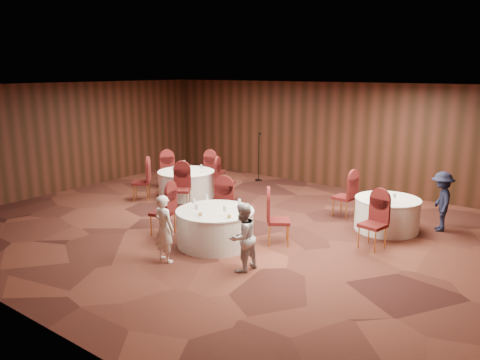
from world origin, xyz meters
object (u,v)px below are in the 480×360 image
Objects in this scene: woman_a at (164,229)px; man_c at (441,201)px; table_main at (215,227)px; table_right at (387,214)px; mic_stand at (259,167)px; table_left at (186,184)px; woman_b at (242,237)px.

woman_a is 6.20m from man_c.
table_right is (2.55, 3.01, 0.00)m from table_main.
table_left is at bearing -100.49° from mic_stand.
woman_a is 0.96× the size of man_c.
table_left is 1.02× the size of mic_stand.
man_c is (3.73, 4.95, 0.03)m from woman_a.
woman_a is 1.53m from woman_b.
man_c is (0.97, 0.69, 0.30)m from table_right.
man_c is (3.53, 3.69, 0.30)m from table_main.
table_main and table_left have the same top height.
woman_b reaches higher than table_main.
woman_a is at bearing -52.18° from table_left.
woman_a is at bearing -99.36° from table_main.
woman_b is (-1.33, -3.72, 0.26)m from table_right.
mic_stand is (-5.10, 2.34, 0.08)m from table_right.
woman_b is 4.98m from man_c.
woman_a reaches higher than table_left.
woman_a reaches higher than table_main.
table_right is 3.96m from woman_b.
woman_b is (1.22, -0.72, 0.26)m from table_main.
table_main is 5.92m from mic_stand.
table_left is at bearing -174.35° from table_right.
table_right is at bearing -24.62° from mic_stand.
table_right is 1.11× the size of woman_a.
woman_a is (-0.21, -1.25, 0.27)m from table_main.
table_left is 1.28× the size of woman_b.
mic_stand is 6.30m from man_c.
table_left is 6.73m from man_c.
man_c is at bearing 10.67° from table_left.
table_main is 1.44m from woman_b.
woman_a is (-2.76, -4.26, 0.27)m from table_right.
woman_a is at bearing -63.21° from woman_b.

